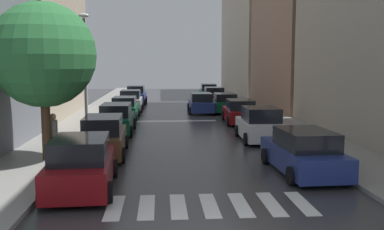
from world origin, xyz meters
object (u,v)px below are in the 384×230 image
object	(u,v)px
parked_car_right_sixth	(208,92)
lamp_post_left	(85,64)
parked_car_left_fourth	(125,108)
parked_car_right_fourth	(225,103)
parked_car_left_second	(104,137)
parked_car_left_third	(117,119)
parked_car_right_second	(260,125)
parked_car_left_nearest	(81,165)
parked_car_right_fifth	(214,97)
pedestrian_near_tree	(53,134)
parked_car_left_sixth	(136,95)
street_tree_left	(43,55)
parked_car_right_third	(240,112)
parked_car_right_nearest	(304,153)
parked_car_left_fifth	(131,101)
car_midroad	(201,103)

from	to	relation	value
parked_car_right_sixth	lamp_post_left	bearing A→B (deg)	159.68
parked_car_left_fourth	parked_car_right_fourth	size ratio (longest dim) A/B	1.00
parked_car_left_second	lamp_post_left	xyz separation A→B (m)	(-1.68, 5.82, 3.16)
parked_car_left_third	parked_car_right_second	distance (m)	8.34
parked_car_left_nearest	parked_car_right_fifth	bearing A→B (deg)	-18.14
pedestrian_near_tree	parked_car_left_nearest	bearing A→B (deg)	-11.39
parked_car_left_second	parked_car_right_fifth	size ratio (longest dim) A/B	1.12
parked_car_left_second	lamp_post_left	size ratio (longest dim) A/B	0.70
parked_car_left_sixth	lamp_post_left	distance (m)	19.17
parked_car_left_third	pedestrian_near_tree	bearing A→B (deg)	165.15
parked_car_left_nearest	street_tree_left	distance (m)	5.79
parked_car_left_second	parked_car_right_third	world-z (taller)	parked_car_left_second
parked_car_left_nearest	parked_car_right_second	size ratio (longest dim) A/B	1.12
pedestrian_near_tree	parked_car_right_nearest	bearing A→B (deg)	39.27
street_tree_left	lamp_post_left	xyz separation A→B (m)	(0.46, 7.02, -0.39)
parked_car_left_second	parked_car_right_second	distance (m)	8.31
parked_car_left_nearest	street_tree_left	bearing A→B (deg)	24.51
parked_car_left_sixth	parked_car_right_fourth	world-z (taller)	parked_car_left_sixth
parked_car_left_nearest	parked_car_right_fifth	xyz separation A→B (m)	(7.70, 27.96, -0.01)
parked_car_right_second	street_tree_left	world-z (taller)	street_tree_left
parked_car_right_third	street_tree_left	world-z (taller)	street_tree_left
parked_car_right_sixth	street_tree_left	bearing A→B (deg)	163.85
parked_car_left_fourth	pedestrian_near_tree	xyz separation A→B (m)	(-1.87, -13.70, 0.37)
parked_car_left_second	parked_car_left_sixth	bearing A→B (deg)	-2.02
parked_car_left_nearest	parked_car_right_fifth	world-z (taller)	parked_car_left_nearest
parked_car_right_fourth	parked_car_right_nearest	bearing A→B (deg)	-178.81
parked_car_left_nearest	parked_car_right_second	distance (m)	11.44
parked_car_left_fifth	car_midroad	size ratio (longest dim) A/B	0.93
pedestrian_near_tree	lamp_post_left	size ratio (longest dim) A/B	0.28
parked_car_left_nearest	parked_car_left_fifth	world-z (taller)	parked_car_left_fifth
parked_car_right_sixth	lamp_post_left	distance (m)	24.76
parked_car_right_second	parked_car_right_third	bearing A→B (deg)	-0.81
parked_car_right_second	parked_car_right_fourth	world-z (taller)	parked_car_right_second
parked_car_left_third	parked_car_right_sixth	world-z (taller)	parked_car_right_sixth
parked_car_left_fifth	parked_car_right_third	distance (m)	11.39
parked_car_left_fourth	parked_car_right_fourth	xyz separation A→B (m)	(7.87, 3.65, -0.02)
parked_car_left_second	parked_car_left_nearest	bearing A→B (deg)	177.81
parked_car_left_second	street_tree_left	world-z (taller)	street_tree_left
parked_car_right_fifth	parked_car_left_second	bearing A→B (deg)	161.81
parked_car_right_sixth	parked_car_left_fifth	bearing A→B (deg)	145.32
lamp_post_left	parked_car_right_third	bearing A→B (deg)	23.26
parked_car_left_third	car_midroad	xyz separation A→B (m)	(5.86, 9.95, -0.04)
parked_car_left_second	parked_car_left_sixth	xyz separation A→B (m)	(0.13, 24.63, 0.01)
parked_car_left_second	pedestrian_near_tree	xyz separation A→B (m)	(-1.95, -0.85, 0.30)
parked_car_left_second	parked_car_right_second	world-z (taller)	parked_car_right_second
car_midroad	parked_car_left_second	bearing A→B (deg)	160.94
parked_car_right_fifth	parked_car_right_sixth	distance (m)	5.79
parked_car_right_sixth	street_tree_left	size ratio (longest dim) A/B	0.72
parked_car_left_nearest	parked_car_right_nearest	bearing A→B (deg)	-80.96
parked_car_right_third	pedestrian_near_tree	size ratio (longest dim) A/B	2.47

